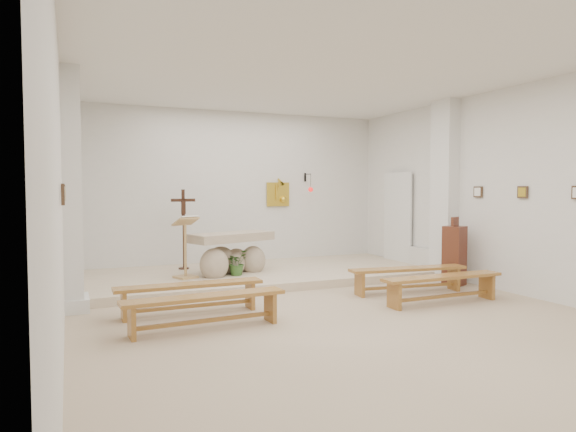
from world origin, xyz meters
name	(u,v)px	position (x,y,z in m)	size (l,w,h in m)	color
ground	(344,319)	(0.00, 0.00, 0.00)	(7.00, 10.00, 0.00)	#C5AF8E
wall_left	(61,191)	(-3.49, 0.00, 1.75)	(0.02, 10.00, 3.50)	silver
wall_right	(534,190)	(3.49, 0.00, 1.75)	(0.02, 10.00, 3.50)	silver
wall_back	(234,190)	(0.00, 4.99, 1.75)	(7.00, 0.02, 3.50)	silver
ceiling	(345,59)	(0.00, 0.00, 3.49)	(7.00, 10.00, 0.02)	silver
sanctuary_platform	(257,274)	(0.00, 3.50, 0.07)	(6.98, 3.00, 0.15)	beige
pilaster_left	(72,190)	(-3.37, 2.00, 1.75)	(0.26, 0.55, 3.50)	white
pilaster_right	(444,190)	(3.37, 2.00, 1.75)	(0.26, 0.55, 3.50)	white
gold_wall_relief	(278,194)	(1.05, 4.96, 1.65)	(0.55, 0.04, 0.55)	gold
sanctuary_lamp	(310,187)	(1.75, 4.71, 1.81)	(0.11, 0.36, 0.44)	black
station_frame_left_front	(63,194)	(-3.47, -0.80, 1.72)	(0.03, 0.20, 0.20)	#432E1D
station_frame_left_mid	(64,194)	(-3.47, 0.20, 1.72)	(0.03, 0.20, 0.20)	#432E1D
station_frame_left_rear	(64,193)	(-3.47, 1.20, 1.72)	(0.03, 0.20, 0.20)	#432E1D
station_frame_right_mid	(523,192)	(3.47, 0.20, 1.72)	(0.03, 0.20, 0.20)	#432E1D
station_frame_right_rear	(478,192)	(3.47, 1.20, 1.72)	(0.03, 0.20, 0.20)	#432E1D
radiator_left	(70,284)	(-3.43, 2.70, 0.27)	(0.10, 0.85, 0.52)	silver
radiator_right	(423,260)	(3.43, 2.70, 0.27)	(0.10, 0.85, 0.52)	silver
altar	(230,256)	(-0.57, 3.41, 0.48)	(1.78, 1.17, 0.86)	tan
lectern	(186,247)	(-1.48, 3.21, 0.72)	(0.50, 0.46, 1.15)	tan
crucifix_stand	(183,223)	(-1.29, 4.29, 1.08)	(0.49, 0.21, 1.61)	#351D10
potted_plant	(237,262)	(-0.53, 3.15, 0.39)	(0.43, 0.37, 0.48)	#356026
donation_pedestal	(454,255)	(3.10, 1.37, 0.55)	(0.44, 0.44, 1.26)	#532817
bench_left_front	(190,291)	(-1.87, 1.10, 0.33)	(2.08, 0.33, 0.44)	#9D682D
bench_right_front	(408,274)	(1.87, 1.10, 0.33)	(2.10, 0.57, 0.44)	#9D682D
bench_left_second	(205,304)	(-1.87, 0.23, 0.33)	(2.09, 0.44, 0.44)	#9D682D
bench_right_second	(443,282)	(1.87, 0.23, 0.33)	(2.08, 0.34, 0.44)	#9D682D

